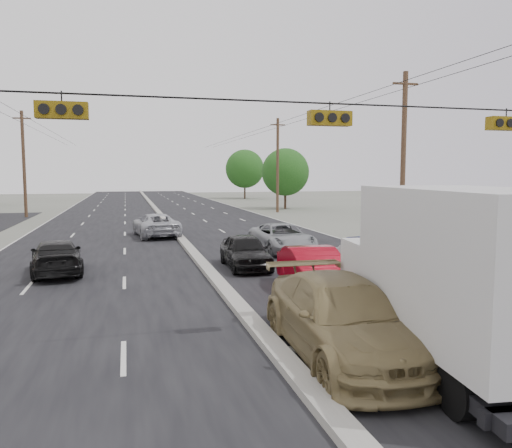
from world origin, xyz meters
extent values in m
plane|color=#606356|center=(0.00, 0.00, 0.00)|extent=(200.00, 200.00, 0.00)
cube|color=black|center=(0.00, 30.00, 0.00)|extent=(20.00, 160.00, 0.02)
cube|color=gray|center=(0.00, 30.00, 0.10)|extent=(0.50, 160.00, 0.20)
cylinder|color=#422D1E|center=(-12.50, 40.00, 5.00)|extent=(0.30, 0.30, 10.00)
cube|color=#422D1E|center=(-12.50, 40.00, 9.30)|extent=(1.60, 0.12, 0.12)
cylinder|color=#422D1E|center=(12.50, 15.00, 5.00)|extent=(0.30, 0.30, 10.00)
cube|color=#422D1E|center=(12.50, 15.00, 9.30)|extent=(1.60, 0.12, 0.12)
cylinder|color=#422D1E|center=(12.50, 40.00, 5.00)|extent=(0.30, 0.30, 10.00)
cube|color=#422D1E|center=(12.50, 40.00, 9.30)|extent=(1.60, 0.12, 0.12)
cylinder|color=black|center=(0.00, 0.00, 5.80)|extent=(25.00, 0.04, 0.04)
cube|color=#72590C|center=(-4.50, 0.00, 5.45)|extent=(1.05, 0.30, 0.35)
cube|color=#72590C|center=(1.50, 0.00, 5.45)|extent=(1.05, 0.30, 0.35)
cube|color=#72590C|center=(6.50, 0.00, 5.45)|extent=(1.05, 0.30, 0.35)
cylinder|color=#382619|center=(15.00, 45.00, 1.26)|extent=(0.28, 0.28, 2.52)
sphere|color=#144712|center=(15.00, 45.00, 4.34)|extent=(5.60, 5.60, 5.60)
cylinder|color=#382619|center=(16.00, 70.00, 1.44)|extent=(0.28, 0.28, 2.88)
sphere|color=#144712|center=(16.00, 70.00, 4.96)|extent=(6.40, 6.40, 6.40)
cube|color=black|center=(3.50, -2.04, 0.49)|extent=(3.30, 7.81, 0.27)
cube|color=silver|center=(3.41, -2.91, 2.33)|extent=(3.28, 5.68, 3.03)
cube|color=silver|center=(3.80, 0.70, 1.35)|extent=(2.81, 2.33, 1.95)
cylinder|color=black|center=(2.64, 0.56, 0.49)|extent=(0.43, 1.00, 0.98)
cylinder|color=black|center=(4.90, 0.31, 0.49)|extent=(0.43, 1.00, 0.98)
cylinder|color=black|center=(2.11, -4.29, 0.49)|extent=(0.43, 1.00, 0.98)
imported|color=olive|center=(1.40, -1.13, 0.87)|extent=(2.63, 6.09, 1.75)
imported|color=maroon|center=(3.00, 4.73, 0.77)|extent=(1.97, 4.81, 1.55)
imported|color=black|center=(1.74, 9.76, 0.74)|extent=(1.81, 4.38, 1.48)
imported|color=white|center=(6.16, 6.75, 0.65)|extent=(1.52, 3.97, 1.29)
imported|color=#919497|center=(4.71, 13.81, 0.74)|extent=(2.66, 5.42, 1.48)
imported|color=navy|center=(7.00, 6.06, 0.72)|extent=(2.47, 5.15, 1.45)
imported|color=maroon|center=(9.60, 12.03, 0.62)|extent=(1.94, 3.78, 1.23)
imported|color=black|center=(-6.10, 10.52, 0.70)|extent=(2.60, 5.05, 1.40)
imported|color=#ACAEB4|center=(-1.40, 22.03, 0.76)|extent=(3.12, 5.72, 1.52)
camera|label=1|loc=(-3.25, -11.25, 4.13)|focal=35.00mm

